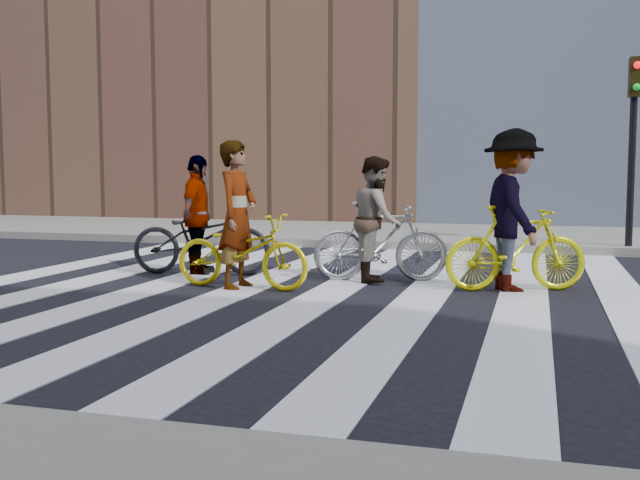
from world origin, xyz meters
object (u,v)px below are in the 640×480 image
at_px(bike_dark_rear, 201,238).
at_px(rider_rear, 197,215).
at_px(bike_yellow_left, 242,251).
at_px(rider_left, 238,215).
at_px(bike_yellow_right, 516,249).
at_px(rider_mid, 377,219).
at_px(traffic_signal, 634,121).
at_px(rider_right, 513,210).
at_px(bike_silver_mid, 380,241).

bearing_deg(bike_dark_rear, rider_rear, 81.62).
xyz_separation_m(bike_yellow_left, rider_left, (-0.05, 0.00, 0.44)).
distance_m(bike_yellow_right, rider_mid, 1.83).
bearing_deg(bike_dark_rear, rider_mid, -97.17).
bearing_deg(rider_left, rider_rear, 50.49).
height_order(traffic_signal, rider_mid, traffic_signal).
bearing_deg(rider_right, rider_left, 82.87).
height_order(bike_silver_mid, bike_dark_rear, bike_silver_mid).
distance_m(bike_dark_rear, rider_right, 4.23).
height_order(bike_yellow_right, rider_right, rider_right).
relative_size(bike_yellow_left, rider_left, 0.98).
bearing_deg(bike_dark_rear, rider_right, -102.14).
bearing_deg(rider_right, bike_yellow_right, -110.03).
bearing_deg(bike_silver_mid, rider_left, 110.42).
distance_m(bike_silver_mid, bike_yellow_right, 1.75).
bearing_deg(bike_dark_rear, bike_yellow_left, -143.20).
bearing_deg(bike_yellow_right, rider_rear, 66.30).
height_order(bike_yellow_right, rider_rear, rider_rear).
relative_size(rider_left, rider_rear, 1.09).
bearing_deg(rider_right, rider_rear, 66.26).
bearing_deg(rider_left, bike_yellow_left, -84.69).
relative_size(traffic_signal, rider_mid, 2.04).
relative_size(bike_silver_mid, rider_rear, 1.05).
relative_size(traffic_signal, rider_right, 1.72).
xyz_separation_m(bike_yellow_right, rider_rear, (-4.30, 0.28, 0.32)).
xyz_separation_m(traffic_signal, rider_mid, (-3.53, -4.20, -1.47)).
distance_m(rider_right, rider_rear, 4.26).
bearing_deg(bike_silver_mid, bike_dark_rear, 77.15).
xyz_separation_m(traffic_signal, bike_yellow_left, (-4.98, -5.26, -1.82)).
relative_size(bike_silver_mid, bike_dark_rear, 0.89).
relative_size(rider_mid, rider_rear, 0.98).
xyz_separation_m(traffic_signal, rider_right, (-1.81, -4.52, -1.31)).
bearing_deg(rider_rear, bike_yellow_right, -102.05).
relative_size(bike_yellow_left, rider_rear, 1.06).
distance_m(bike_yellow_left, rider_left, 0.44).
relative_size(bike_yellow_left, rider_mid, 1.08).
relative_size(bike_yellow_right, rider_right, 0.88).
relative_size(traffic_signal, bike_yellow_left, 1.88).
distance_m(rider_left, rider_mid, 1.85).
bearing_deg(traffic_signal, rider_left, -133.72).
xyz_separation_m(rider_left, rider_right, (3.23, 0.74, 0.07)).
height_order(bike_yellow_left, rider_right, rider_right).
height_order(bike_silver_mid, rider_rear, rider_rear).
bearing_deg(bike_yellow_left, traffic_signal, -38.13).
xyz_separation_m(bike_yellow_left, rider_rear, (-1.07, 1.02, 0.37)).
height_order(traffic_signal, bike_silver_mid, traffic_signal).
xyz_separation_m(rider_mid, rider_right, (1.72, -0.33, 0.15)).
bearing_deg(traffic_signal, bike_silver_mid, -129.65).
bearing_deg(bike_yellow_right, rider_right, 69.97).
relative_size(traffic_signal, bike_silver_mid, 1.91).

